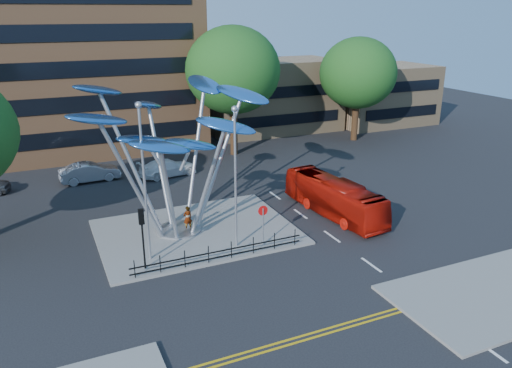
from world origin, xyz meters
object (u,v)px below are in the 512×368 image
tree_right (233,70)px  red_bus (334,197)px  street_lamp_left (143,170)px  pedestrian (188,218)px  leaf_sculpture (171,125)px  traffic_light_island (142,226)px  parked_car_mid (90,172)px  tree_far (358,73)px  parked_car_right (168,168)px  street_lamp_right (235,165)px  no_entry_sign_island (263,218)px

tree_right → red_bus: (0.50, -16.98, -6.78)m
street_lamp_left → pedestrian: street_lamp_left is taller
red_bus → tree_right: bearing=86.5°
red_bus → leaf_sculpture: bearing=165.9°
traffic_light_island → parked_car_mid: size_ratio=0.72×
tree_far → leaf_sculpture: (-24.07, -15.32, -0.23)m
tree_far → parked_car_right: tree_far is taller
leaf_sculpture → street_lamp_right: 4.83m
tree_right → no_entry_sign_island: (-6.00, -19.48, -6.22)m
street_lamp_left → parked_car_mid: street_lamp_left is taller
traffic_light_island → tree_right: bearing=56.3°
street_lamp_right → street_lamp_left: bearing=174.3°
leaf_sculpture → parked_car_mid: bearing=106.7°
tree_right → leaf_sculpture: 18.37m
tree_right → leaf_sculpture: (-10.07, -15.32, -1.16)m
tree_far → traffic_light_island: bearing=-144.2°
leaf_sculpture → street_lamp_left: size_ratio=1.45×
tree_far → leaf_sculpture: 28.53m
leaf_sculpture → street_lamp_left: leaf_sculpture is taller
tree_right → no_entry_sign_island: bearing=-107.1°
traffic_light_island → no_entry_sign_island: bearing=0.1°
parked_car_mid → street_lamp_left: bearing=-178.8°
parked_car_right → leaf_sculpture: bearing=158.4°
street_lamp_left → parked_car_right: (4.87, 14.53, -4.64)m
street_lamp_right → parked_car_mid: size_ratio=1.75×
no_entry_sign_island → red_bus: no_entry_sign_island is taller
tree_right → tree_far: 14.03m
traffic_light_island → pedestrian: traffic_light_island is taller
parked_car_mid → parked_car_right: size_ratio=0.97×
tree_far → parked_car_mid: (-27.82, -2.78, -6.32)m
pedestrian → parked_car_right: pedestrian is taller
red_bus → pedestrian: bearing=166.9°
traffic_light_island → red_bus: traffic_light_island is taller
traffic_light_island → pedestrian: 5.55m
parked_car_mid → tree_far: bearing=-87.9°
red_bus → parked_car_right: (-8.13, 13.01, -0.54)m
street_lamp_left → pedestrian: 6.12m
red_bus → parked_car_right: size_ratio=1.83×
street_lamp_left → red_bus: 13.72m
pedestrian → street_lamp_left: bearing=33.5°
leaf_sculpture → street_lamp_left: (-2.43, -3.18, -1.52)m
pedestrian → parked_car_mid: bearing=-80.8°
pedestrian → street_lamp_right: bearing=109.7°
tree_far → parked_car_right: bearing=-169.6°
parked_car_right → red_bus: bearing=-157.5°
tree_right → traffic_light_island: size_ratio=3.54×
leaf_sculpture → red_bus: size_ratio=1.41×
leaf_sculpture → parked_car_mid: 14.44m
street_lamp_right → traffic_light_island: bearing=-174.8°
street_lamp_left → no_entry_sign_island: bearing=-8.6°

